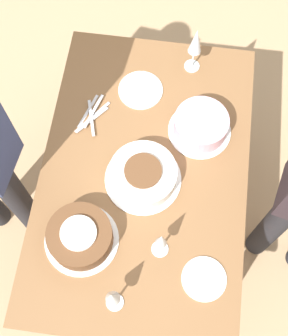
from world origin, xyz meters
TOP-DOWN VIEW (x-y plane):
  - ground_plane at (0.00, 0.00)m, footprint 12.00×12.00m
  - dining_table at (0.00, 0.00)m, footprint 1.28×0.82m
  - cake_center_white at (0.03, 0.00)m, footprint 0.30×0.30m
  - cake_front_chocolate at (0.30, -0.19)m, footprint 0.28×0.28m
  - cake_back_decorated at (-0.21, 0.20)m, footprint 0.26×0.26m
  - wine_glass_near at (0.51, -0.04)m, footprint 0.06×0.06m
  - wine_glass_far at (0.29, 0.10)m, footprint 0.06×0.06m
  - wine_glass_extra at (-0.52, 0.14)m, footprint 0.07×0.07m
  - dessert_plate_left at (-0.37, -0.07)m, footprint 0.19×0.19m
  - dessert_plate_right at (0.38, 0.27)m, footprint 0.16×0.16m
  - fork_pile at (-0.22, -0.25)m, footprint 0.20×0.12m

SIDE VIEW (x-z plane):
  - ground_plane at x=0.00m, z-range 0.00..0.00m
  - dining_table at x=0.00m, z-range 0.25..1.01m
  - dessert_plate_left at x=-0.37m, z-range 0.76..0.77m
  - dessert_plate_right at x=0.38m, z-range 0.76..0.77m
  - fork_pile at x=-0.22m, z-range 0.76..0.78m
  - cake_center_white at x=0.03m, z-range 0.76..0.85m
  - cake_back_decorated at x=-0.21m, z-range 0.76..0.86m
  - cake_front_chocolate at x=0.30m, z-range 0.76..0.86m
  - wine_glass_far at x=0.29m, z-range 0.79..0.99m
  - wine_glass_near at x=0.51m, z-range 0.80..1.01m
  - wine_glass_extra at x=-0.52m, z-range 0.81..1.05m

